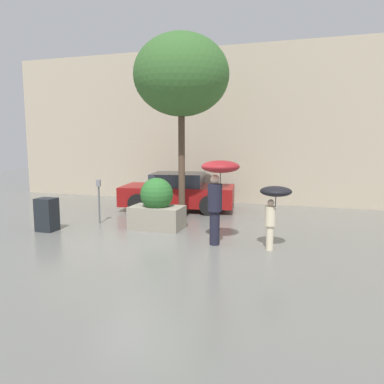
% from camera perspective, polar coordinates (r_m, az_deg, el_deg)
% --- Properties ---
extents(ground_plane, '(40.00, 40.00, 0.00)m').
position_cam_1_polar(ground_plane, '(9.18, -6.81, -7.67)').
color(ground_plane, slate).
extents(building_facade, '(18.00, 0.30, 6.00)m').
position_cam_1_polar(building_facade, '(15.00, 3.52, 10.00)').
color(building_facade, '#B7A88E').
rests_on(building_facade, ground).
extents(planter_box, '(1.45, 0.91, 1.43)m').
position_cam_1_polar(planter_box, '(10.44, -5.38, -2.15)').
color(planter_box, gray).
rests_on(planter_box, ground).
extents(person_adult, '(0.90, 0.90, 1.99)m').
position_cam_1_polar(person_adult, '(8.74, 4.05, 1.68)').
color(person_adult, '#1E1E2D').
rests_on(person_adult, ground).
extents(person_child, '(0.70, 0.70, 1.45)m').
position_cam_1_polar(person_child, '(8.48, 12.43, -1.22)').
color(person_child, beige).
rests_on(person_child, ground).
extents(parked_car_near, '(4.16, 2.50, 1.30)m').
position_cam_1_polar(parked_car_near, '(13.30, -2.14, -0.05)').
color(parked_car_near, maroon).
rests_on(parked_car_near, ground).
extents(street_tree, '(2.83, 2.83, 5.56)m').
position_cam_1_polar(street_tree, '(11.56, -1.64, 17.29)').
color(street_tree, brown).
rests_on(street_tree, ground).
extents(parking_meter, '(0.14, 0.14, 1.31)m').
position_cam_1_polar(parking_meter, '(11.34, -14.02, -0.01)').
color(parking_meter, '#595B60').
rests_on(parking_meter, ground).
extents(newspaper_box, '(0.50, 0.44, 0.90)m').
position_cam_1_polar(newspaper_box, '(10.91, -21.24, -3.23)').
color(newspaper_box, '#1E2328').
rests_on(newspaper_box, ground).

